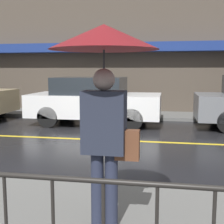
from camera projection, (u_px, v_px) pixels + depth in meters
ground_plane at (95, 140)px, 7.79m from camera, size 80.00×80.00×0.00m
sidewalk_far at (120, 115)px, 11.78m from camera, size 28.00×1.76×0.11m
lane_marking at (95, 139)px, 7.79m from camera, size 25.20×0.12×0.01m
building_storefront at (124, 27)px, 12.31m from camera, size 28.00×0.85×6.90m
pedestrian at (104, 67)px, 3.04m from camera, size 1.07×1.07×2.06m
car_white at (94, 100)px, 9.98m from camera, size 4.12×1.91×1.50m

